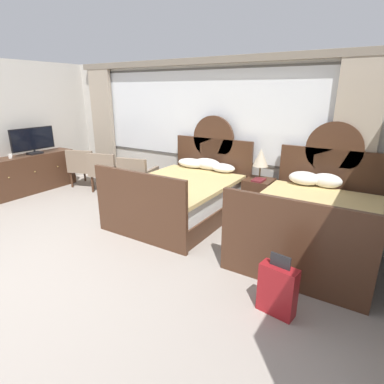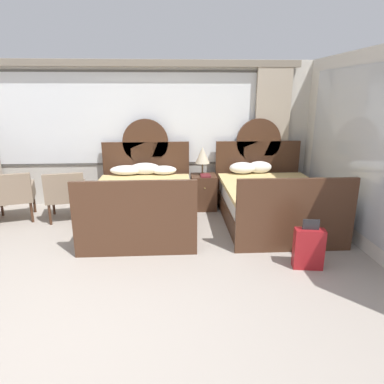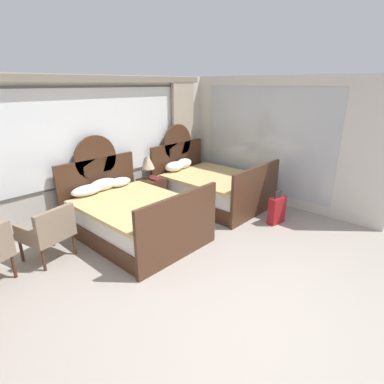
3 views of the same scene
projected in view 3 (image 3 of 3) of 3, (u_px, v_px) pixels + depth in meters
name	position (u px, v px, depth m)	size (l,w,h in m)	color
ground_plane	(251.00, 316.00, 3.57)	(24.00, 24.00, 0.00)	#9E9389
wall_back_window	(73.00, 149.00, 5.52)	(6.92, 0.22, 2.70)	beige
wall_right_mirror	(278.00, 142.00, 6.59)	(0.08, 4.42, 2.70)	beige
bed_near_window	(133.00, 216.00, 5.35)	(1.63, 2.24, 1.66)	#472B1C
bed_near_mirror	(211.00, 187.00, 6.83)	(1.63, 2.24, 1.66)	#472B1C
nightstand_between_beds	(152.00, 193.00, 6.58)	(0.46, 0.49, 0.65)	#472B1C
table_lamp_on_nightstand	(148.00, 162.00, 6.38)	(0.27, 0.27, 0.52)	brown
book_on_nightstand	(155.00, 179.00, 6.43)	(0.18, 0.26, 0.03)	maroon
armchair_by_window_left	(48.00, 230.00, 4.58)	(0.75, 0.75, 0.86)	#84705B
suitcase_on_floor	(277.00, 210.00, 5.87)	(0.38, 0.21, 0.65)	maroon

